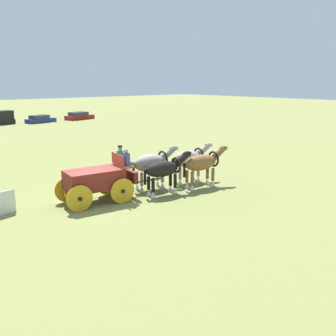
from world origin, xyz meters
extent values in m
plane|color=olive|center=(0.00, 0.00, 0.00)|extent=(220.00, 220.00, 0.00)
cube|color=maroon|center=(0.00, 0.00, 1.22)|extent=(2.96, 1.91, 0.96)
cube|color=brown|center=(1.63, -0.21, 1.74)|extent=(0.74, 1.46, 0.12)
cube|color=maroon|center=(2.02, -0.27, 1.09)|extent=(0.40, 1.27, 0.60)
cube|color=maroon|center=(1.33, -0.17, 2.08)|extent=(0.24, 1.40, 0.55)
cube|color=gold|center=(0.00, 0.00, 0.64)|extent=(3.05, 0.56, 0.16)
cylinder|color=gold|center=(1.22, 0.73, 0.64)|extent=(1.28, 0.25, 1.28)
cylinder|color=black|center=(1.22, 0.73, 0.64)|extent=(0.22, 0.20, 0.20)
cylinder|color=gold|center=(0.99, -1.02, 0.64)|extent=(1.28, 0.25, 1.28)
cylinder|color=black|center=(0.99, -1.02, 0.64)|extent=(0.22, 0.20, 0.20)
cylinder|color=gold|center=(-0.99, 1.02, 0.64)|extent=(1.28, 0.25, 1.28)
cylinder|color=black|center=(-0.99, 1.02, 0.64)|extent=(0.22, 0.20, 0.20)
cylinder|color=gold|center=(-1.22, -0.73, 0.64)|extent=(1.28, 0.25, 1.28)
cylinder|color=black|center=(-1.22, -0.73, 0.64)|extent=(0.22, 0.20, 0.20)
cylinder|color=brown|center=(2.67, -0.35, 0.69)|extent=(2.59, 0.44, 0.10)
cube|color=#BCB293|center=(1.79, 0.11, 1.88)|extent=(0.44, 0.37, 0.16)
cube|color=#338C4C|center=(1.67, 0.13, 2.16)|extent=(0.28, 0.39, 0.55)
sphere|color=tan|center=(1.67, 0.13, 2.54)|extent=(0.22, 0.22, 0.22)
cylinder|color=black|center=(1.67, 0.13, 2.67)|extent=(0.24, 0.24, 0.08)
cube|color=slate|center=(1.70, -0.57, 1.88)|extent=(0.44, 0.37, 0.16)
cube|color=#334C99|center=(1.58, -0.55, 2.16)|extent=(0.28, 0.39, 0.55)
sphere|color=tan|center=(1.58, -0.55, 2.54)|extent=(0.22, 0.22, 0.22)
ellipsoid|color=#9E998E|center=(3.64, 0.18, 1.49)|extent=(2.06, 1.24, 1.00)
cylinder|color=#9E998E|center=(4.35, 0.36, 0.69)|extent=(0.18, 0.18, 0.75)
cone|color=silver|center=(4.35, 0.36, 0.16)|extent=(0.30, 0.30, 0.32)
cylinder|color=#9E998E|center=(4.28, -0.18, 0.69)|extent=(0.18, 0.18, 0.75)
cone|color=silver|center=(4.28, -0.18, 0.16)|extent=(0.30, 0.30, 0.32)
cylinder|color=#9E998E|center=(3.00, 0.54, 0.69)|extent=(0.18, 0.18, 0.75)
cone|color=silver|center=(3.00, 0.54, 0.16)|extent=(0.30, 0.30, 0.32)
cylinder|color=#9E998E|center=(2.93, -0.01, 0.69)|extent=(0.18, 0.18, 0.75)
cone|color=silver|center=(2.93, -0.01, 0.16)|extent=(0.30, 0.30, 0.32)
cylinder|color=#9E998E|center=(4.88, 0.02, 1.90)|extent=(0.98, 0.48, 0.81)
ellipsoid|color=#9E998E|center=(5.24, -0.03, 2.16)|extent=(0.63, 0.34, 0.32)
cube|color=silver|center=(5.52, -0.07, 2.16)|extent=(0.07, 0.11, 0.24)
torus|color=black|center=(4.51, 0.06, 1.59)|extent=(0.25, 1.02, 1.02)
cylinder|color=black|center=(2.63, 0.31, 1.19)|extent=(0.14, 0.14, 0.80)
ellipsoid|color=black|center=(3.47, -1.11, 1.40)|extent=(2.10, 1.10, 0.84)
cylinder|color=black|center=(4.20, -0.97, 0.68)|extent=(0.18, 0.18, 0.73)
cone|color=silver|center=(4.20, -0.97, 0.16)|extent=(0.30, 0.30, 0.31)
cylinder|color=black|center=(4.14, -1.43, 0.68)|extent=(0.18, 0.18, 0.73)
cone|color=silver|center=(4.14, -1.43, 0.16)|extent=(0.30, 0.30, 0.31)
cylinder|color=black|center=(2.81, -0.79, 0.68)|extent=(0.18, 0.18, 0.73)
cone|color=silver|center=(2.81, -0.79, 0.16)|extent=(0.30, 0.30, 0.31)
cylinder|color=black|center=(2.75, -1.25, 0.68)|extent=(0.18, 0.18, 0.73)
cone|color=silver|center=(2.75, -1.25, 0.16)|extent=(0.30, 0.30, 0.31)
cylinder|color=black|center=(4.73, -1.28, 1.78)|extent=(0.98, 0.48, 0.81)
ellipsoid|color=black|center=(5.10, -1.33, 2.04)|extent=(0.63, 0.34, 0.32)
cube|color=silver|center=(5.38, -1.36, 2.04)|extent=(0.07, 0.11, 0.24)
torus|color=black|center=(4.37, -1.23, 1.50)|extent=(0.23, 0.89, 0.88)
cylinder|color=black|center=(2.43, -0.97, 1.10)|extent=(0.14, 0.14, 0.80)
ellipsoid|color=#9E998E|center=(6.22, -0.16, 1.43)|extent=(2.06, 1.21, 0.96)
cylinder|color=#9E998E|center=(6.93, 0.01, 0.66)|extent=(0.18, 0.18, 0.72)
cone|color=silver|center=(6.93, 0.01, 0.15)|extent=(0.30, 0.30, 0.31)
cylinder|color=#9E998E|center=(6.86, -0.51, 0.66)|extent=(0.18, 0.18, 0.72)
cone|color=silver|center=(6.86, -0.51, 0.15)|extent=(0.30, 0.30, 0.31)
cylinder|color=#9E998E|center=(5.58, 0.19, 0.66)|extent=(0.18, 0.18, 0.72)
cone|color=silver|center=(5.58, 0.19, 0.15)|extent=(0.30, 0.30, 0.31)
cylinder|color=#9E998E|center=(5.51, -0.34, 0.66)|extent=(0.18, 0.18, 0.72)
cone|color=silver|center=(5.51, -0.34, 0.15)|extent=(0.30, 0.30, 0.31)
cylinder|color=#9E998E|center=(7.46, -0.32, 1.83)|extent=(0.98, 0.48, 0.81)
ellipsoid|color=#9E998E|center=(7.82, -0.37, 2.09)|extent=(0.63, 0.34, 0.32)
cube|color=silver|center=(8.10, -0.41, 2.09)|extent=(0.07, 0.11, 0.24)
torus|color=black|center=(7.09, -0.28, 1.53)|extent=(0.25, 0.99, 0.99)
cylinder|color=black|center=(5.21, -0.03, 1.13)|extent=(0.14, 0.14, 0.80)
ellipsoid|color=brown|center=(6.05, -1.45, 1.43)|extent=(2.25, 1.18, 0.91)
cylinder|color=brown|center=(6.83, -1.30, 0.68)|extent=(0.18, 0.18, 0.73)
cone|color=silver|center=(6.83, -1.30, 0.16)|extent=(0.30, 0.30, 0.31)
cylinder|color=brown|center=(6.77, -1.80, 0.68)|extent=(0.18, 0.18, 0.73)
cone|color=silver|center=(6.77, -1.80, 0.16)|extent=(0.30, 0.30, 0.31)
cylinder|color=brown|center=(5.34, -1.10, 0.68)|extent=(0.18, 0.18, 0.73)
cone|color=silver|center=(5.34, -1.10, 0.16)|extent=(0.30, 0.30, 0.31)
cylinder|color=brown|center=(5.27, -1.60, 0.68)|extent=(0.18, 0.18, 0.73)
cone|color=silver|center=(5.27, -1.60, 0.16)|extent=(0.30, 0.30, 0.31)
cylinder|color=brown|center=(7.38, -1.62, 1.83)|extent=(0.98, 0.48, 0.81)
ellipsoid|color=brown|center=(7.74, -1.67, 2.09)|extent=(0.63, 0.34, 0.32)
cube|color=silver|center=(8.02, -1.71, 2.09)|extent=(0.07, 0.11, 0.24)
torus|color=black|center=(7.01, -1.58, 1.53)|extent=(0.24, 0.95, 0.94)
cylinder|color=black|center=(4.94, -1.30, 1.13)|extent=(0.14, 0.14, 0.80)
cube|color=navy|center=(12.71, 37.64, 0.29)|extent=(4.50, 2.63, 0.59)
cube|color=#2D333D|center=(12.50, 37.60, 0.85)|extent=(2.82, 2.13, 0.52)
cube|color=maroon|center=(19.23, 38.07, 0.33)|extent=(4.83, 2.89, 0.65)
cube|color=#2D333D|center=(19.01, 38.02, 0.92)|extent=(3.04, 2.35, 0.54)
camera|label=1|loc=(-8.89, -15.89, 5.99)|focal=39.68mm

